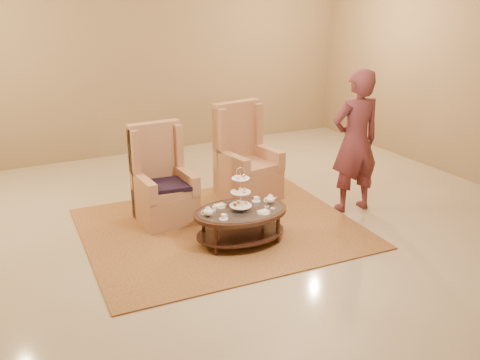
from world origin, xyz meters
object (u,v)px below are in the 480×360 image
armchair_left (163,189)px  person (355,142)px  tea_table (241,216)px  armchair_right (245,166)px

armchair_left → person: 2.52m
person → tea_table: bearing=12.3°
armchair_right → person: person is taller
person → armchair_left: bearing=-14.3°
armchair_left → person: bearing=-21.6°
armchair_right → tea_table: bearing=-127.5°
tea_table → armchair_left: bearing=122.3°
tea_table → person: person is taller
armchair_left → armchair_right: size_ratio=0.93×
armchair_left → armchair_right: (1.31, 0.28, 0.03)m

